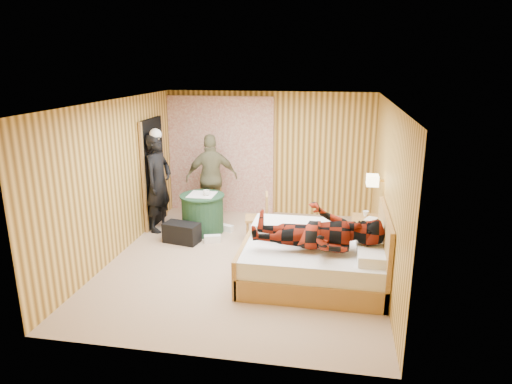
% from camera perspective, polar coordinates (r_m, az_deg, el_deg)
% --- Properties ---
extents(floor, '(4.20, 5.00, 0.01)m').
position_cam_1_polar(floor, '(7.37, -1.34, -8.56)').
color(floor, tan).
rests_on(floor, ground).
extents(ceiling, '(4.20, 5.00, 0.01)m').
position_cam_1_polar(ceiling, '(6.72, -1.48, 11.20)').
color(ceiling, silver).
rests_on(ceiling, wall_back).
extents(wall_back, '(4.20, 0.02, 2.50)m').
position_cam_1_polar(wall_back, '(9.34, 1.65, 4.81)').
color(wall_back, '#EBBE5A').
rests_on(wall_back, floor).
extents(wall_left, '(0.02, 5.00, 2.50)m').
position_cam_1_polar(wall_left, '(7.63, -17.06, 1.55)').
color(wall_left, '#EBBE5A').
rests_on(wall_left, floor).
extents(wall_right, '(0.02, 5.00, 2.50)m').
position_cam_1_polar(wall_right, '(6.85, 16.07, 0.02)').
color(wall_right, '#EBBE5A').
rests_on(wall_right, floor).
extents(curtain, '(2.20, 0.08, 2.40)m').
position_cam_1_polar(curtain, '(9.48, -4.42, 4.63)').
color(curtain, silver).
rests_on(curtain, floor).
extents(doorway, '(0.06, 0.90, 2.05)m').
position_cam_1_polar(doorway, '(8.90, -12.69, 2.37)').
color(doorway, black).
rests_on(doorway, floor).
extents(wall_lamp, '(0.26, 0.24, 0.16)m').
position_cam_1_polar(wall_lamp, '(7.26, 14.38, 1.43)').
color(wall_lamp, gold).
rests_on(wall_lamp, wall_right).
extents(bed, '(2.02, 1.59, 1.09)m').
position_cam_1_polar(bed, '(6.69, 7.41, -8.39)').
color(bed, tan).
rests_on(bed, floor).
extents(nightstand, '(0.45, 0.61, 0.59)m').
position_cam_1_polar(nightstand, '(7.78, 13.45, -5.24)').
color(nightstand, tan).
rests_on(nightstand, floor).
extents(round_table, '(0.82, 0.82, 0.72)m').
position_cam_1_polar(round_table, '(8.50, -6.69, -2.62)').
color(round_table, '#214931').
rests_on(round_table, floor).
extents(chair_far, '(0.51, 0.51, 0.93)m').
position_cam_1_polar(chair_far, '(9.05, -5.67, -0.27)').
color(chair_far, tan).
rests_on(chair_far, floor).
extents(chair_near, '(0.45, 0.45, 0.87)m').
position_cam_1_polar(chair_near, '(7.96, 0.62, -2.75)').
color(chair_near, tan).
rests_on(chair_near, floor).
extents(duffel_bag, '(0.66, 0.44, 0.35)m').
position_cam_1_polar(duffel_bag, '(8.12, -9.26, -5.05)').
color(duffel_bag, black).
rests_on(duffel_bag, floor).
extents(sneaker_left, '(0.29, 0.20, 0.12)m').
position_cam_1_polar(sneaker_left, '(8.59, -3.71, -4.51)').
color(sneaker_left, white).
rests_on(sneaker_left, floor).
extents(sneaker_right, '(0.31, 0.20, 0.13)m').
position_cam_1_polar(sneaker_right, '(8.08, -5.46, -5.85)').
color(sneaker_right, white).
rests_on(sneaker_right, floor).
extents(woman_standing, '(0.55, 0.74, 1.83)m').
position_cam_1_polar(woman_standing, '(8.58, -12.11, 1.16)').
color(woman_standing, black).
rests_on(woman_standing, floor).
extents(man_at_table, '(1.09, 0.73, 1.72)m').
position_cam_1_polar(man_at_table, '(8.99, -5.55, 1.76)').
color(man_at_table, '#646243').
rests_on(man_at_table, floor).
extents(man_on_bed, '(0.86, 0.67, 1.77)m').
position_cam_1_polar(man_on_bed, '(6.23, 7.76, -3.72)').
color(man_on_bed, maroon).
rests_on(man_on_bed, bed).
extents(book_lower, '(0.22, 0.26, 0.02)m').
position_cam_1_polar(book_lower, '(7.63, 13.61, -3.32)').
color(book_lower, white).
rests_on(book_lower, nightstand).
extents(book_upper, '(0.25, 0.27, 0.02)m').
position_cam_1_polar(book_upper, '(7.62, 13.62, -3.18)').
color(book_upper, white).
rests_on(book_upper, nightstand).
extents(cup_nightstand, '(0.12, 0.12, 0.09)m').
position_cam_1_polar(cup_nightstand, '(7.79, 13.55, -2.64)').
color(cup_nightstand, white).
rests_on(cup_nightstand, nightstand).
extents(cup_table, '(0.14, 0.14, 0.10)m').
position_cam_1_polar(cup_table, '(8.30, -6.21, -0.10)').
color(cup_table, white).
rests_on(cup_table, round_table).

